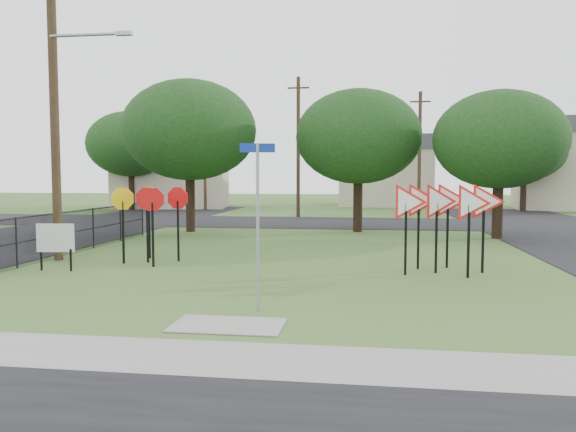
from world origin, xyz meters
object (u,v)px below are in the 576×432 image
at_px(yield_sign_cluster, 444,206).
at_px(info_board, 55,239).
at_px(stop_sign_cluster, 150,206).
at_px(street_name_sign, 258,217).

relative_size(yield_sign_cluster, info_board, 2.41).
bearing_deg(info_board, stop_sign_cluster, 42.42).
bearing_deg(yield_sign_cluster, info_board, -173.21).
bearing_deg(stop_sign_cluster, street_name_sign, -51.78).
height_order(street_name_sign, stop_sign_cluster, street_name_sign).
relative_size(street_name_sign, yield_sign_cluster, 1.02).
relative_size(stop_sign_cluster, info_board, 1.75).
distance_m(street_name_sign, stop_sign_cluster, 7.35).
bearing_deg(info_board, street_name_sign, -30.51).
xyz_separation_m(street_name_sign, info_board, (-6.60, 3.89, -0.99)).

